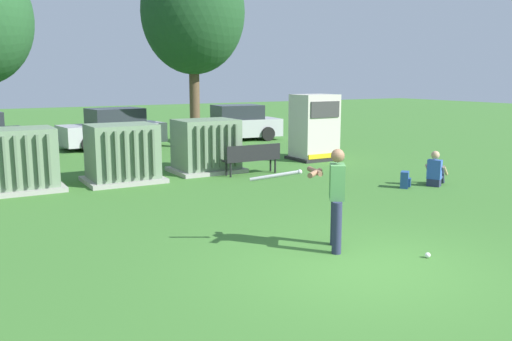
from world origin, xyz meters
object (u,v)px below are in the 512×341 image
object	(u,v)px
transformer_mid_east	(206,146)
batter	(333,194)
generator_enclosure	(314,128)
park_bench	(252,157)
parked_car_right_of_center	(113,129)
backpack	(405,180)
parked_car_rightmost	(235,124)
sports_ball	(428,255)
transformer_mid_west	(122,154)
seated_spectator	(435,172)
transformer_west	(18,161)

from	to	relation	value
transformer_mid_east	batter	xyz separation A→B (m)	(-1.38, -8.11, 0.19)
transformer_mid_east	generator_enclosure	size ratio (longest dim) A/B	0.91
park_bench	parked_car_right_of_center	size ratio (longest dim) A/B	0.41
generator_enclosure	park_bench	world-z (taller)	generator_enclosure
park_bench	backpack	size ratio (longest dim) A/B	4.10
batter	parked_car_rightmost	size ratio (longest dim) A/B	0.40
sports_ball	parked_car_right_of_center	size ratio (longest dim) A/B	0.02
backpack	parked_car_rightmost	xyz separation A→B (m)	(1.20, 11.94, 0.54)
batter	parked_car_rightmost	xyz separation A→B (m)	(6.10, 15.12, -0.22)
batter	parked_car_right_of_center	xyz separation A→B (m)	(0.51, 15.39, -0.22)
transformer_mid_east	backpack	distance (m)	6.08
transformer_mid_east	sports_ball	size ratio (longest dim) A/B	23.33
transformer_mid_west	parked_car_rightmost	distance (m)	10.46
sports_ball	parked_car_rightmost	bearing A→B (deg)	72.84
seated_spectator	transformer_mid_east	bearing A→B (deg)	131.20
transformer_west	seated_spectator	bearing A→B (deg)	-26.53
generator_enclosure	parked_car_rightmost	distance (m)	6.64
backpack	transformer_mid_east	bearing A→B (deg)	125.55
transformer_mid_east	park_bench	size ratio (longest dim) A/B	1.16
transformer_west	transformer_mid_west	bearing A→B (deg)	-3.44
transformer_mid_east	park_bench	xyz separation A→B (m)	(0.98, -1.17, -0.25)
batter	park_bench	bearing A→B (deg)	71.21
batter	transformer_mid_east	bearing A→B (deg)	80.33
transformer_mid_west	backpack	world-z (taller)	transformer_mid_west
transformer_mid_east	generator_enclosure	xyz separation A→B (m)	(4.39, 0.40, 0.35)
sports_ball	park_bench	bearing A→B (deg)	80.93
parked_car_right_of_center	parked_car_rightmost	world-z (taller)	same
transformer_west	sports_ball	bearing A→B (deg)	-60.78
transformer_west	parked_car_rightmost	bearing A→B (deg)	35.40
transformer_mid_east	generator_enclosure	world-z (taller)	generator_enclosure
parked_car_rightmost	seated_spectator	bearing A→B (deg)	-91.22
generator_enclosure	park_bench	distance (m)	3.81
generator_enclosure	batter	xyz separation A→B (m)	(-5.77, -8.51, -0.16)
transformer_mid_west	park_bench	xyz separation A→B (m)	(3.70, -0.84, -0.25)
transformer_west	parked_car_right_of_center	xyz separation A→B (m)	(4.53, 7.45, -0.04)
batter	backpack	bearing A→B (deg)	33.04
parked_car_rightmost	transformer_mid_east	bearing A→B (deg)	-123.90
sports_ball	parked_car_rightmost	distance (m)	17.06
batter	generator_enclosure	bearing A→B (deg)	55.83
park_bench	parked_car_rightmost	bearing A→B (deg)	65.47
batter	sports_ball	size ratio (longest dim) A/B	19.33
batter	backpack	size ratio (longest dim) A/B	3.95
seated_spectator	parked_car_right_of_center	world-z (taller)	parked_car_right_of_center
transformer_mid_west	backpack	xyz separation A→B (m)	(6.24, -4.59, -0.57)
backpack	parked_car_rightmost	distance (m)	12.01
backpack	parked_car_right_of_center	xyz separation A→B (m)	(-4.39, 12.20, 0.54)
sports_ball	seated_spectator	xyz separation A→B (m)	(4.77, 4.17, 0.33)
transformer_mid_east	backpack	bearing A→B (deg)	-54.45
transformer_west	sports_ball	distance (m)	10.45
transformer_mid_east	transformer_mid_west	bearing A→B (deg)	-173.04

